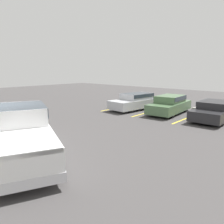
% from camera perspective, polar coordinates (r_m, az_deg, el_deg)
% --- Properties ---
extents(stall_stripe_a, '(0.12, 4.98, 0.01)m').
position_cam_1_polar(stall_stripe_a, '(18.48, 2.44, 1.31)').
color(stall_stripe_a, yellow).
rests_on(stall_stripe_a, ground_plane).
extents(stall_stripe_b, '(0.12, 4.98, 0.01)m').
position_cam_1_polar(stall_stripe_b, '(16.79, 10.23, 0.13)').
color(stall_stripe_b, yellow).
rests_on(stall_stripe_b, ground_plane).
extents(stall_stripe_c, '(0.12, 4.98, 0.01)m').
position_cam_1_polar(stall_stripe_c, '(15.49, 19.53, -1.28)').
color(stall_stripe_c, yellow).
rests_on(stall_stripe_c, ground_plane).
extents(pickup_truck, '(6.30, 4.21, 1.86)m').
position_cam_1_polar(pickup_truck, '(8.60, -22.68, -4.89)').
color(pickup_truck, white).
rests_on(pickup_truck, ground_plane).
extents(parked_sedan_a, '(2.19, 4.80, 1.27)m').
position_cam_1_polar(parked_sedan_a, '(17.52, 6.31, 2.93)').
color(parked_sedan_a, '#B7BABF').
rests_on(parked_sedan_a, ground_plane).
extents(parked_sedan_b, '(2.04, 4.42, 1.30)m').
position_cam_1_polar(parked_sedan_b, '(16.25, 14.84, 2.02)').
color(parked_sedan_b, '#4C6B47').
rests_on(parked_sedan_b, ground_plane).
extents(parked_sedan_c, '(1.90, 4.32, 1.20)m').
position_cam_1_polar(parked_sedan_c, '(15.15, 25.21, 0.48)').
color(parked_sedan_c, '#232326').
rests_on(parked_sedan_c, ground_plane).
extents(wheel_stop_curb, '(1.63, 0.20, 0.14)m').
position_cam_1_polar(wheel_stop_curb, '(18.46, 22.57, 0.65)').
color(wheel_stop_curb, '#B7B2A8').
rests_on(wheel_stop_curb, ground_plane).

